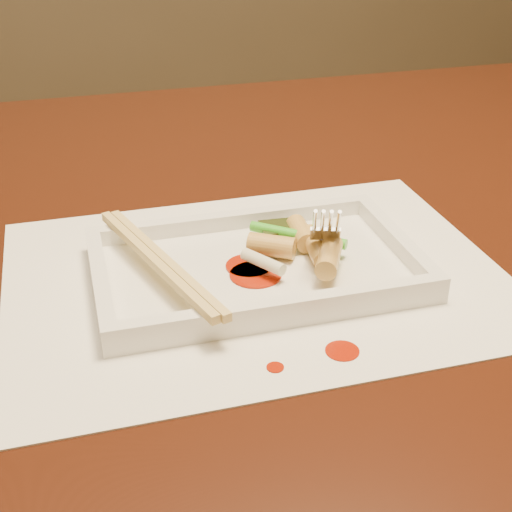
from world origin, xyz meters
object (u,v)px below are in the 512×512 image
object	(u,v)px
table	(233,311)
fork	(334,165)
plate_base	(256,271)
placemat	(256,276)
chopstick_a	(154,261)

from	to	relation	value
table	fork	size ratio (longest dim) A/B	10.00
table	fork	world-z (taller)	fork
table	fork	bearing A→B (deg)	-52.81
plate_base	fork	size ratio (longest dim) A/B	1.86
placemat	fork	world-z (taller)	fork
chopstick_a	fork	world-z (taller)	fork
table	placemat	size ratio (longest dim) A/B	3.50
placemat	chopstick_a	xyz separation A→B (m)	(-0.08, 0.00, 0.03)
placemat	plate_base	size ratio (longest dim) A/B	1.54
plate_base	table	bearing A→B (deg)	87.29
placemat	fork	xyz separation A→B (m)	(0.07, 0.02, 0.08)
placemat	fork	bearing A→B (deg)	14.42
table	plate_base	distance (m)	0.15
table	chopstick_a	world-z (taller)	chopstick_a
fork	chopstick_a	bearing A→B (deg)	-173.25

